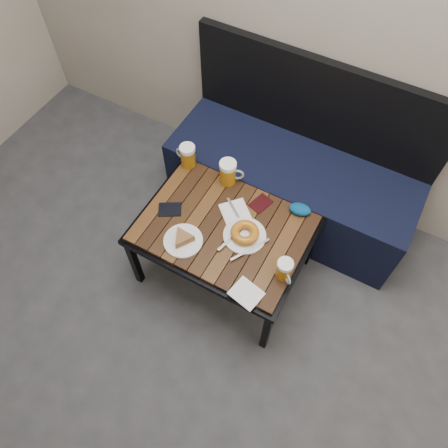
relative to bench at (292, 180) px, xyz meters
The scene contains 13 objects.
room_shell 1.94m from the bench, 88.56° to the right, with size 4.00×4.00×4.00m.
bench is the anchor object (origin of this frame).
cafe_table 0.62m from the bench, 102.41° to the right, with size 0.84×0.62×0.47m.
beer_mug_left 0.65m from the bench, 146.64° to the right, with size 0.12×0.08×0.13m.
beer_mug_centre 0.49m from the bench, 127.44° to the right, with size 0.13×0.11×0.14m.
beer_mug_right 0.77m from the bench, 71.11° to the right, with size 0.10×0.10×0.12m.
plate_pie 0.82m from the bench, 109.15° to the right, with size 0.19×0.19×0.05m.
plate_bagel 0.62m from the bench, 91.54° to the right, with size 0.22×0.26×0.06m.
napkin_left 0.54m from the bench, 104.33° to the right, with size 0.19×0.19×0.01m.
napkin_right 0.88m from the bench, 81.36° to the right, with size 0.15×0.14×0.01m.
passport_navy 0.78m from the bench, 123.64° to the right, with size 0.08×0.11×0.01m, color black.
passport_burgundy 0.42m from the bench, 95.06° to the right, with size 0.08×0.11×0.01m, color black.
knit_pouch 0.42m from the bench, 63.92° to the right, with size 0.11×0.07×0.05m, color navy.
Camera 1 is at (0.38, 0.19, 2.28)m, focal length 35.00 mm.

